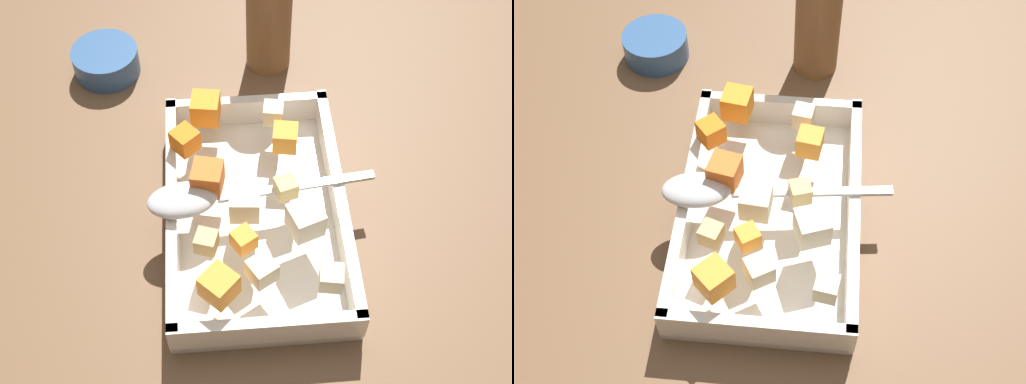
# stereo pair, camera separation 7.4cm
# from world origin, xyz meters

# --- Properties ---
(ground_plane) EXTENTS (4.00, 4.00, 0.00)m
(ground_plane) POSITION_xyz_m (0.00, 0.00, 0.00)
(ground_plane) COLOR brown
(baking_dish) EXTENTS (0.31, 0.20, 0.05)m
(baking_dish) POSITION_xyz_m (0.00, -0.01, 0.02)
(baking_dish) COLOR white
(baking_dish) RESTS_ON ground_plane
(carrot_chunk_near_spoon) EXTENTS (0.04, 0.04, 0.03)m
(carrot_chunk_near_spoon) POSITION_xyz_m (0.12, -0.05, 0.07)
(carrot_chunk_near_spoon) COLOR orange
(carrot_chunk_near_spoon) RESTS_ON baking_dish
(carrot_chunk_under_handle) EXTENTS (0.04, 0.04, 0.03)m
(carrot_chunk_under_handle) POSITION_xyz_m (-0.08, -0.08, 0.07)
(carrot_chunk_under_handle) COLOR orange
(carrot_chunk_under_handle) RESTS_ON baking_dish
(carrot_chunk_back_center) EXTENTS (0.04, 0.04, 0.03)m
(carrot_chunk_back_center) POSITION_xyz_m (-0.12, -0.06, 0.07)
(carrot_chunk_back_center) COLOR orange
(carrot_chunk_back_center) RESTS_ON baking_dish
(carrot_chunk_mid_left) EXTENTS (0.03, 0.03, 0.03)m
(carrot_chunk_mid_left) POSITION_xyz_m (-0.07, 0.03, 0.07)
(carrot_chunk_mid_left) COLOR orange
(carrot_chunk_mid_left) RESTS_ON baking_dish
(carrot_chunk_near_right) EXTENTS (0.04, 0.04, 0.03)m
(carrot_chunk_near_right) POSITION_xyz_m (-0.02, -0.06, 0.07)
(carrot_chunk_near_right) COLOR orange
(carrot_chunk_near_right) RESTS_ON baking_dish
(carrot_chunk_far_left) EXTENTS (0.03, 0.03, 0.02)m
(carrot_chunk_far_left) POSITION_xyz_m (0.06, -0.03, 0.06)
(carrot_chunk_far_left) COLOR orange
(carrot_chunk_far_left) RESTS_ON baking_dish
(potato_chunk_corner_sw) EXTENTS (0.03, 0.03, 0.02)m
(potato_chunk_corner_sw) POSITION_xyz_m (0.06, -0.06, 0.06)
(potato_chunk_corner_sw) COLOR tan
(potato_chunk_corner_sw) RESTS_ON baking_dish
(potato_chunk_heap_side) EXTENTS (0.03, 0.03, 0.02)m
(potato_chunk_heap_side) POSITION_xyz_m (-0.11, 0.02, 0.07)
(potato_chunk_heap_side) COLOR beige
(potato_chunk_heap_side) RESTS_ON baking_dish
(potato_chunk_mid_right) EXTENTS (0.03, 0.03, 0.02)m
(potato_chunk_mid_right) POSITION_xyz_m (0.00, 0.02, 0.06)
(potato_chunk_mid_right) COLOR tan
(potato_chunk_mid_right) RESTS_ON baking_dish
(potato_chunk_center) EXTENTS (0.04, 0.04, 0.03)m
(potato_chunk_center) POSITION_xyz_m (0.02, -0.02, 0.07)
(potato_chunk_center) COLOR beige
(potato_chunk_center) RESTS_ON baking_dish
(potato_chunk_rim_edge) EXTENTS (0.03, 0.03, 0.02)m
(potato_chunk_rim_edge) POSITION_xyz_m (0.12, 0.06, 0.07)
(potato_chunk_rim_edge) COLOR beige
(potato_chunk_rim_edge) RESTS_ON baking_dish
(potato_chunk_front_center) EXTENTS (0.04, 0.04, 0.03)m
(potato_chunk_front_center) POSITION_xyz_m (0.10, -0.01, 0.07)
(potato_chunk_front_center) COLOR beige
(potato_chunk_front_center) RESTS_ON baking_dish
(parsnip_chunk_corner_nw) EXTENTS (0.04, 0.04, 0.03)m
(parsnip_chunk_corner_nw) POSITION_xyz_m (0.05, 0.04, 0.07)
(parsnip_chunk_corner_nw) COLOR silver
(parsnip_chunk_corner_nw) RESTS_ON baking_dish
(serving_spoon) EXTENTS (0.06, 0.26, 0.02)m
(serving_spoon) POSITION_xyz_m (0.01, -0.08, 0.06)
(serving_spoon) COLOR silver
(serving_spoon) RESTS_ON baking_dish
(small_prep_bowl) EXTENTS (0.09, 0.09, 0.04)m
(small_prep_bowl) POSITION_xyz_m (-0.27, -0.19, 0.02)
(small_prep_bowl) COLOR #33598C
(small_prep_bowl) RESTS_ON ground_plane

